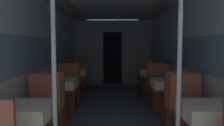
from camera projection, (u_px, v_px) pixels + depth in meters
wall_left at (43, 58)px, 4.21m from camera, size 0.05×8.44×2.24m
wall_right at (185, 58)px, 4.23m from camera, size 0.05×8.44×2.24m
bulkhead_far at (113, 53)px, 7.58m from camera, size 2.69×0.09×2.24m
dining_table_left_0 at (25, 115)px, 2.39m from camera, size 0.57×0.57×0.74m
chair_left_far_0 at (42, 125)px, 2.98m from camera, size 0.44×0.44×0.98m
support_pole_left_0 at (54, 70)px, 2.35m from camera, size 0.05×0.05×2.24m
dining_table_left_1 at (61, 85)px, 4.15m from camera, size 0.57×0.57×0.74m
chair_left_near_1 at (54, 111)px, 3.61m from camera, size 0.44×0.44×0.98m
chair_left_far_1 at (67, 95)px, 4.74m from camera, size 0.44×0.44×0.98m
dining_table_left_2 at (76, 73)px, 5.91m from camera, size 0.57×0.57×0.74m
chair_left_near_2 at (72, 90)px, 5.38m from camera, size 0.44×0.44×0.98m
chair_left_far_2 at (79, 82)px, 6.50m from camera, size 0.44×0.44×0.98m
dining_table_right_0 at (208, 114)px, 2.40m from camera, size 0.57×0.57×0.74m
chair_right_far_0 at (189, 125)px, 2.99m from camera, size 0.44×0.44×0.98m
support_pole_right_0 at (179, 69)px, 2.36m from camera, size 0.05×0.05×2.24m
dining_table_right_1 at (167, 85)px, 4.16m from camera, size 0.57×0.57×0.74m
chair_right_near_1 at (175, 111)px, 3.63m from camera, size 0.44×0.44×0.98m
chair_right_far_1 at (160, 95)px, 4.75m from camera, size 0.44×0.44×0.98m
dining_table_right_2 at (150, 73)px, 5.92m from camera, size 0.57×0.57×0.74m
chair_right_near_2 at (154, 89)px, 5.39m from camera, size 0.44×0.44×0.98m
chair_right_far_2 at (147, 82)px, 6.51m from camera, size 0.44×0.44×0.98m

